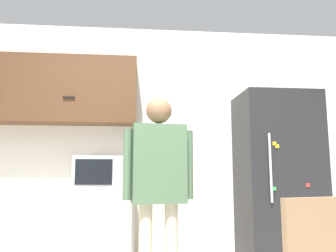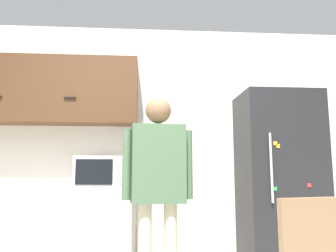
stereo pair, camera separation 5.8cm
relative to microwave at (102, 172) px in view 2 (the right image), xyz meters
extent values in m
cube|color=silver|center=(0.43, 0.38, 0.31)|extent=(6.00, 0.06, 2.70)
cube|color=#BCB7AD|center=(-0.72, 0.03, -0.59)|extent=(2.11, 0.63, 0.89)
cube|color=#51331E|center=(-0.72, 0.19, 0.86)|extent=(2.11, 0.30, 0.72)
cube|color=black|center=(-0.35, 0.03, 0.76)|extent=(0.12, 0.01, 0.01)
cube|color=white|center=(0.00, 0.00, 0.00)|extent=(0.49, 0.42, 0.30)
cube|color=black|center=(-0.04, -0.21, 0.00)|extent=(0.34, 0.01, 0.24)
cube|color=#B2B2B2|center=(0.20, -0.21, 0.00)|extent=(0.07, 0.01, 0.24)
cylinder|color=beige|center=(0.64, -0.55, -0.65)|extent=(0.11, 0.11, 0.78)
cube|color=#4C6B4C|center=(0.54, -0.56, 0.07)|extent=(0.46, 0.26, 0.65)
sphere|color=#8C6647|center=(0.54, -0.56, 0.52)|extent=(0.22, 0.22, 0.22)
cylinder|color=#4C6B4C|center=(0.28, -0.59, 0.06)|extent=(0.07, 0.07, 0.58)
cylinder|color=#4C6B4C|center=(0.80, -0.54, 0.06)|extent=(0.07, 0.07, 0.58)
cube|color=#232326|center=(1.82, 0.02, -0.11)|extent=(0.79, 0.62, 1.86)
cylinder|color=silver|center=(1.61, -0.31, 0.04)|extent=(0.02, 0.02, 0.65)
cube|color=yellow|center=(1.69, -0.29, 0.24)|extent=(0.04, 0.01, 0.04)
cube|color=red|center=(1.97, -0.29, -0.12)|extent=(0.04, 0.01, 0.04)
cube|color=yellow|center=(1.66, -0.29, 0.27)|extent=(0.04, 0.01, 0.04)
cube|color=green|center=(1.64, -0.29, -0.16)|extent=(0.04, 0.01, 0.04)
cube|color=#997551|center=(1.35, -1.51, -0.37)|extent=(0.40, 0.13, 0.46)
camera|label=1|loc=(0.36, -3.31, 0.00)|focal=35.00mm
camera|label=2|loc=(0.42, -3.32, 0.00)|focal=35.00mm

